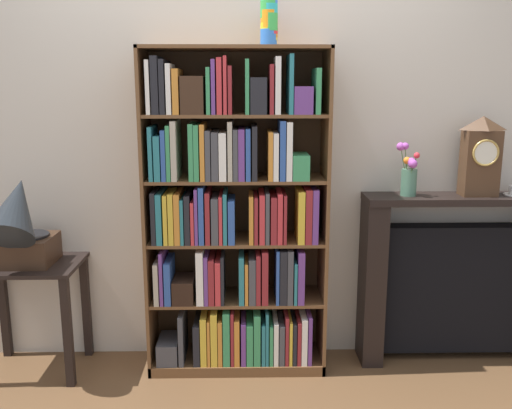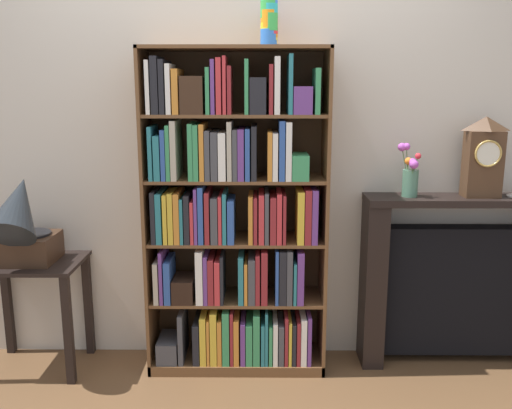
% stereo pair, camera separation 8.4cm
% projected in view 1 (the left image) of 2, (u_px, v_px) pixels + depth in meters
% --- Properties ---
extents(ground_plane, '(7.99, 6.40, 0.02)m').
position_uv_depth(ground_plane, '(237.00, 371.00, 3.25)').
color(ground_plane, brown).
extents(wall_back, '(4.99, 0.08, 2.61)m').
position_uv_depth(wall_back, '(250.00, 139.00, 3.25)').
color(wall_back, beige).
rests_on(wall_back, ground).
extents(bookshelf, '(1.00, 0.33, 1.81)m').
position_uv_depth(bookshelf, '(234.00, 226.00, 3.13)').
color(bookshelf, brown).
rests_on(bookshelf, ground).
extents(cup_stack, '(0.09, 0.09, 0.25)m').
position_uv_depth(cup_stack, '(269.00, 22.00, 2.93)').
color(cup_stack, blue).
rests_on(cup_stack, bookshelf).
extents(side_table_left, '(0.55, 0.43, 0.64)m').
position_uv_depth(side_table_left, '(32.00, 291.00, 3.15)').
color(side_table_left, black).
rests_on(side_table_left, ground).
extents(gramophone, '(0.29, 0.47, 0.56)m').
position_uv_depth(gramophone, '(20.00, 223.00, 2.99)').
color(gramophone, '#382316').
rests_on(gramophone, side_table_left).
extents(fireplace_mantel, '(1.17, 0.25, 1.00)m').
position_uv_depth(fireplace_mantel, '(460.00, 279.00, 3.30)').
color(fireplace_mantel, black).
rests_on(fireplace_mantel, ground).
extents(mantel_clock, '(0.19, 0.13, 0.44)m').
position_uv_depth(mantel_clock, '(481.00, 156.00, 3.12)').
color(mantel_clock, '#472D1C').
rests_on(mantel_clock, fireplace_mantel).
extents(flower_vase, '(0.12, 0.12, 0.30)m').
position_uv_depth(flower_vase, '(409.00, 175.00, 3.13)').
color(flower_vase, '#4C7A60').
rests_on(flower_vase, fireplace_mantel).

